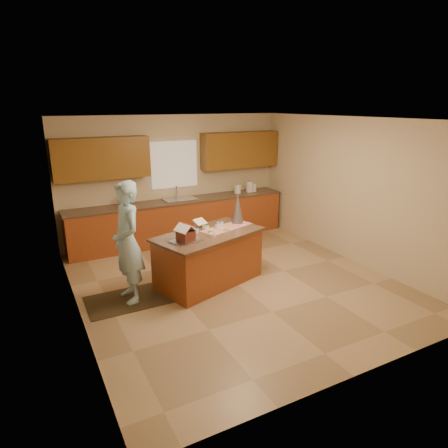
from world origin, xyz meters
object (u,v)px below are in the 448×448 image
at_px(boy, 127,243).
at_px(gingerbread_house, 186,234).
at_px(tinsel_tree, 238,209).
at_px(island_base, 209,259).

height_order(boy, gingerbread_house, boy).
bearing_deg(tinsel_tree, boy, -172.44).
bearing_deg(island_base, gingerbread_house, -174.81).
xyz_separation_m(tinsel_tree, boy, (-2.04, -0.27, -0.21)).
distance_m(tinsel_tree, gingerbread_house, 1.29).
height_order(island_base, gingerbread_house, gingerbread_house).
distance_m(boy, gingerbread_house, 0.88).
relative_size(boy, gingerbread_house, 5.51).
xyz_separation_m(island_base, gingerbread_house, (-0.49, -0.21, 0.59)).
bearing_deg(island_base, tinsel_tree, 3.67).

